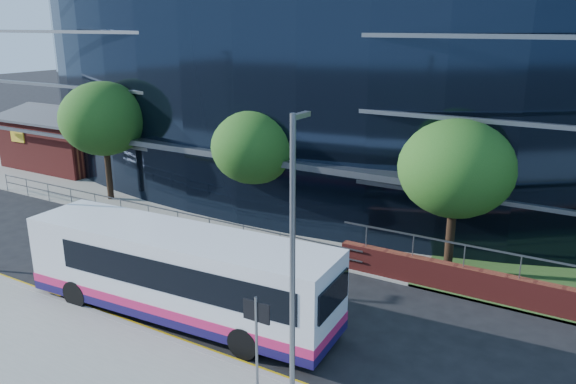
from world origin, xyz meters
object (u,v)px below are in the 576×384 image
Objects in this scene: street_sign at (257,323)px; city_bus at (181,273)px; tree_far_a at (104,119)px; tree_far_b at (254,147)px; streetlight_east at (293,266)px; tree_far_c at (456,169)px; brick_pavilion at (69,140)px.

street_sign is 5.11m from city_bus.
tree_far_b is (10.00, 0.50, -0.65)m from tree_far_a.
streetlight_east is at bearing -30.46° from tree_far_a.
tree_far_a is at bearing 148.83° from street_sign.
tree_far_b reaches higher than street_sign.
street_sign is at bearing -103.29° from tree_far_c.
city_bus is (12.88, -8.45, -3.17)m from tree_far_a.
tree_far_b reaches higher than brick_pavilion.
tree_far_c is at bearing -8.82° from brick_pavilion.
tree_far_a is (-17.50, 10.59, 2.71)m from street_sign.
tree_far_c is at bearing 84.89° from streetlight_east.
tree_far_c is 11.41m from city_bus.
tree_far_b is 9.73m from city_bus.
brick_pavilion is 25.42m from city_bus.
tree_far_a is 1.15× the size of tree_far_b.
brick_pavilion reaches higher than street_sign.
streetlight_east is (9.00, -11.67, 0.23)m from tree_far_b.
streetlight_east reaches higher than city_bus.
brick_pavilion is at bearing 150.35° from street_sign.
tree_far_b is 10.02m from tree_far_c.
tree_far_b is 0.51× the size of city_bus.
tree_far_c reaches higher than tree_far_b.
tree_far_c is at bearing 0.00° from tree_far_a.
city_bus is (21.88, -12.95, -0.25)m from brick_pavilion.
streetlight_east is (1.50, -0.59, 2.29)m from street_sign.
city_bus is (2.88, -8.95, -2.52)m from tree_far_b.
tree_far_a reaches higher than street_sign.
tree_far_b is 14.74m from streetlight_east.
tree_far_a is at bearing 180.00° from tree_far_c.
tree_far_b is at bearing 124.08° from street_sign.
streetlight_east reaches higher than tree_far_c.
tree_far_a is at bearing -26.55° from brick_pavilion.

